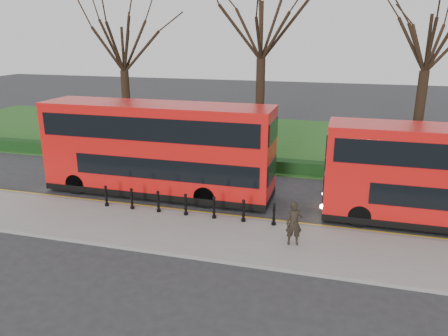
% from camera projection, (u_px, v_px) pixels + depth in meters
% --- Properties ---
extents(ground, '(120.00, 120.00, 0.00)m').
position_uv_depth(ground, '(180.00, 205.00, 21.88)').
color(ground, '#28282B').
rests_on(ground, ground).
extents(pavement, '(60.00, 4.00, 0.15)m').
position_uv_depth(pavement, '(155.00, 229.00, 19.10)').
color(pavement, gray).
rests_on(pavement, ground).
extents(kerb, '(60.00, 0.25, 0.16)m').
position_uv_depth(kerb, '(173.00, 212.00, 20.94)').
color(kerb, slate).
rests_on(kerb, ground).
extents(grass_verge, '(60.00, 18.00, 0.06)m').
position_uv_depth(grass_verge, '(247.00, 138.00, 35.67)').
color(grass_verge, '#1F541C').
rests_on(grass_verge, ground).
extents(hedge, '(60.00, 0.90, 0.80)m').
position_uv_depth(hedge, '(218.00, 161.00, 28.02)').
color(hedge, black).
rests_on(hedge, ground).
extents(yellow_line_outer, '(60.00, 0.10, 0.01)m').
position_uv_depth(yellow_line_outer, '(175.00, 211.00, 21.23)').
color(yellow_line_outer, yellow).
rests_on(yellow_line_outer, ground).
extents(yellow_line_inner, '(60.00, 0.10, 0.01)m').
position_uv_depth(yellow_line_inner, '(177.00, 209.00, 21.42)').
color(yellow_line_inner, yellow).
rests_on(yellow_line_inner, ground).
extents(tree_left, '(6.62, 6.62, 10.35)m').
position_uv_depth(tree_left, '(123.00, 44.00, 30.91)').
color(tree_left, black).
rests_on(tree_left, ground).
extents(tree_mid, '(7.78, 7.78, 12.15)m').
position_uv_depth(tree_mid, '(262.00, 24.00, 27.95)').
color(tree_mid, black).
rests_on(tree_mid, ground).
extents(tree_right, '(7.11, 7.11, 11.11)m').
position_uv_depth(tree_right, '(429.00, 37.00, 25.59)').
color(tree_right, black).
rests_on(tree_right, ground).
extents(bollard_row, '(8.41, 0.15, 1.00)m').
position_uv_depth(bollard_row, '(186.00, 205.00, 20.24)').
color(bollard_row, black).
rests_on(bollard_row, pavement).
extents(bus_lead, '(12.16, 2.79, 4.84)m').
position_uv_depth(bus_lead, '(157.00, 150.00, 22.82)').
color(bus_lead, red).
rests_on(bus_lead, ground).
extents(pedestrian, '(0.75, 0.58, 1.81)m').
position_uv_depth(pedestrian, '(294.00, 223.00, 17.29)').
color(pedestrian, black).
rests_on(pedestrian, pavement).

